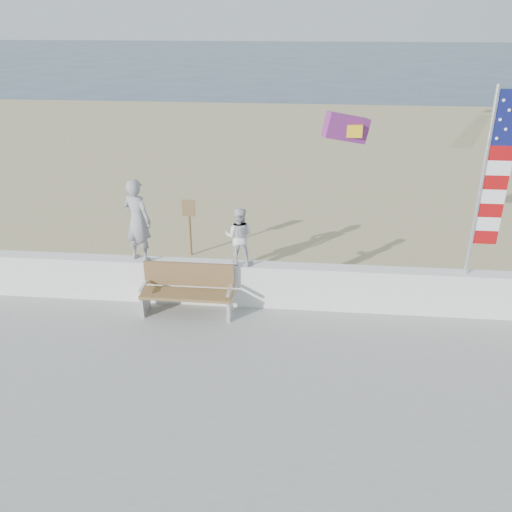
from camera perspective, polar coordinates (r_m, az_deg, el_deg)
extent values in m
plane|color=#293F53|center=(9.65, -2.28, -11.73)|extent=(220.00, 220.00, 0.00)
cube|color=tan|center=(17.68, 1.65, 5.78)|extent=(90.00, 40.00, 0.08)
cube|color=white|center=(11.01, -0.93, -2.94)|extent=(30.00, 0.35, 0.90)
imported|color=gray|center=(10.93, -12.37, 3.66)|extent=(0.72, 0.61, 1.68)
imported|color=silver|center=(10.59, -1.81, 2.08)|extent=(0.59, 0.48, 1.17)
cube|color=olive|center=(10.71, -7.29, -4.04)|extent=(1.80, 0.50, 0.06)
cube|color=brown|center=(10.81, -7.08, -1.92)|extent=(1.80, 0.05, 0.50)
cube|color=silver|center=(11.04, -11.55, -4.88)|extent=(0.06, 0.50, 0.40)
cube|color=white|center=(10.81, -11.80, -3.16)|extent=(0.06, 0.45, 0.05)
cube|color=white|center=(10.68, -2.75, -5.41)|extent=(0.06, 0.50, 0.40)
cube|color=silver|center=(10.45, -2.84, -3.64)|extent=(0.06, 0.45, 0.05)
cylinder|color=silver|center=(10.59, 22.59, 6.87)|extent=(0.08, 0.08, 3.50)
cube|color=#0F1451|center=(10.40, 24.96, 13.05)|extent=(0.44, 0.02, 0.95)
cube|color=#9E0A0C|center=(10.97, 22.96, 1.84)|extent=(0.44, 0.02, 0.26)
cube|color=white|center=(10.88, 23.19, 3.12)|extent=(0.44, 0.02, 0.26)
cube|color=#9E0A0C|center=(10.80, 23.42, 4.43)|extent=(0.44, 0.02, 0.26)
cube|color=white|center=(10.72, 23.65, 5.75)|extent=(0.44, 0.02, 0.26)
cube|color=#9E0A0C|center=(10.64, 23.89, 7.09)|extent=(0.44, 0.02, 0.26)
cube|color=white|center=(10.58, 24.13, 8.45)|extent=(0.44, 0.02, 0.26)
cube|color=#9E0A0C|center=(10.52, 24.38, 9.83)|extent=(0.44, 0.02, 0.26)
sphere|color=white|center=(10.41, 24.01, 11.23)|extent=(0.06, 0.06, 0.06)
sphere|color=white|center=(10.42, 24.80, 12.01)|extent=(0.06, 0.06, 0.06)
sphere|color=white|center=(10.36, 24.32, 12.94)|extent=(0.06, 0.06, 0.06)
sphere|color=white|center=(10.37, 25.12, 13.73)|extent=(0.06, 0.06, 0.06)
sphere|color=white|center=(10.31, 24.63, 14.67)|extent=(0.06, 0.06, 0.06)
cube|color=red|center=(11.63, 9.46, 13.18)|extent=(1.03, 0.62, 0.69)
cube|color=gold|center=(11.65, 10.20, 12.90)|extent=(0.36, 0.27, 0.26)
cylinder|color=olive|center=(13.50, -6.97, 2.45)|extent=(0.07, 0.07, 1.20)
cube|color=olive|center=(13.25, -7.12, 5.03)|extent=(0.32, 0.03, 0.42)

